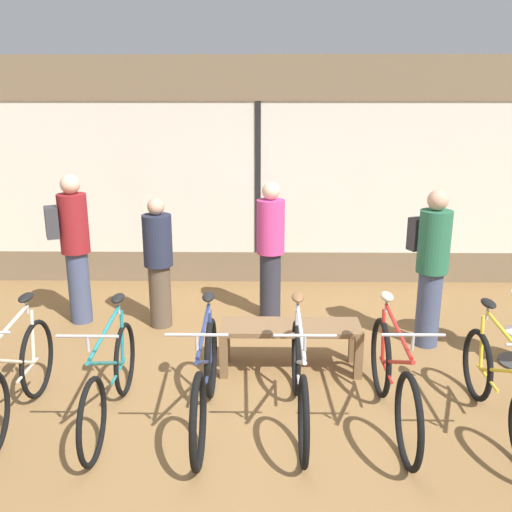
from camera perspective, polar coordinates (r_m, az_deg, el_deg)
ground_plane at (r=5.21m, az=-0.27°, el=-15.44°), size 24.00×24.00×0.00m
shop_back_wall at (r=8.15m, az=0.19°, el=8.50°), size 12.00×0.08×3.20m
bicycle_far_left at (r=5.29m, az=-22.97°, el=-11.36°), size 0.46×1.70×1.04m
bicycle_left at (r=5.06m, az=-14.36°, el=-12.00°), size 0.46×1.72×1.02m
bicycle_center_left at (r=4.88m, az=-5.09°, el=-12.45°), size 0.46×1.78×1.05m
bicycle_center_right at (r=4.91m, az=4.35°, el=-12.35°), size 0.46×1.75×1.03m
bicycle_right at (r=5.00m, az=13.54°, el=-12.10°), size 0.46×1.79×1.05m
bicycle_far_right at (r=5.22m, az=23.25°, el=-12.17°), size 0.46×1.73×1.01m
display_bench at (r=5.77m, az=3.46°, el=-7.72°), size 1.40×0.44×0.49m
customer_near_rack at (r=6.77m, az=-9.73°, el=-0.48°), size 0.48×0.48×1.56m
customer_by_window at (r=6.94m, az=1.45°, el=0.83°), size 0.43×0.43×1.70m
customer_mid_floor at (r=7.09m, az=-17.75°, el=1.13°), size 0.56×0.46×1.81m
customer_near_bench at (r=6.42m, az=17.11°, el=-0.70°), size 0.47×0.56×1.75m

